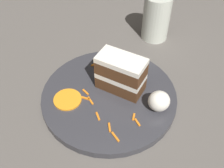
{
  "coord_description": "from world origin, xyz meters",
  "views": [
    {
      "loc": [
        -0.0,
        -0.41,
        0.49
      ],
      "look_at": [
        0.0,
        -0.01,
        0.08
      ],
      "focal_mm": 42.0,
      "sensor_mm": 36.0,
      "label": 1
    }
  ],
  "objects_px": {
    "plate": "(112,96)",
    "cake_slice": "(122,74)",
    "drinking_glass": "(157,20)",
    "cream_dollop": "(160,101)",
    "orange_garnish": "(69,99)"
  },
  "relations": [
    {
      "from": "cake_slice",
      "to": "orange_garnish",
      "type": "bearing_deg",
      "value": -43.19
    },
    {
      "from": "cake_slice",
      "to": "cream_dollop",
      "type": "distance_m",
      "value": 0.1
    },
    {
      "from": "cake_slice",
      "to": "orange_garnish",
      "type": "xyz_separation_m",
      "value": [
        -0.12,
        -0.04,
        -0.04
      ]
    },
    {
      "from": "cake_slice",
      "to": "drinking_glass",
      "type": "xyz_separation_m",
      "value": [
        0.11,
        0.22,
        -0.01
      ]
    },
    {
      "from": "plate",
      "to": "cream_dollop",
      "type": "distance_m",
      "value": 0.11
    },
    {
      "from": "cream_dollop",
      "to": "cake_slice",
      "type": "bearing_deg",
      "value": 140.69
    },
    {
      "from": "orange_garnish",
      "to": "drinking_glass",
      "type": "relative_size",
      "value": 0.48
    },
    {
      "from": "plate",
      "to": "cake_slice",
      "type": "bearing_deg",
      "value": 38.95
    },
    {
      "from": "plate",
      "to": "orange_garnish",
      "type": "distance_m",
      "value": 0.1
    },
    {
      "from": "plate",
      "to": "cake_slice",
      "type": "relative_size",
      "value": 2.6
    },
    {
      "from": "cream_dollop",
      "to": "drinking_glass",
      "type": "xyz_separation_m",
      "value": [
        0.03,
        0.28,
        0.01
      ]
    },
    {
      "from": "cake_slice",
      "to": "drinking_glass",
      "type": "height_order",
      "value": "drinking_glass"
    },
    {
      "from": "plate",
      "to": "drinking_glass",
      "type": "distance_m",
      "value": 0.28
    },
    {
      "from": "cream_dollop",
      "to": "plate",
      "type": "bearing_deg",
      "value": 155.77
    },
    {
      "from": "cake_slice",
      "to": "drinking_glass",
      "type": "distance_m",
      "value": 0.24
    }
  ]
}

